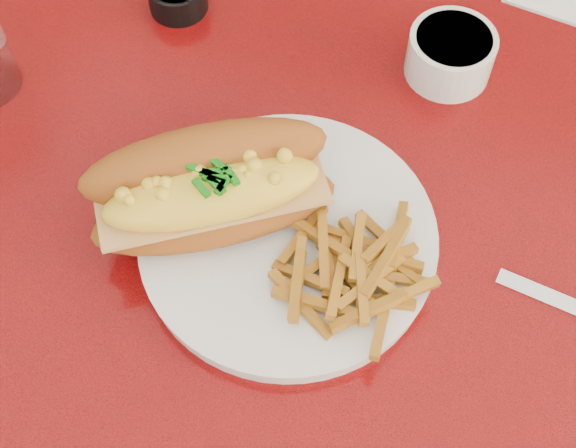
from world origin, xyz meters
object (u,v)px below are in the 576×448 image
(diner_table, at_px, (421,300))
(mac_hoagie, at_px, (210,188))
(dinner_plate, at_px, (288,239))
(fork, at_px, (356,212))
(booth_bench_far, at_px, (504,15))
(gravy_ramekin, at_px, (451,54))

(diner_table, height_order, mac_hoagie, mac_hoagie)
(dinner_plate, bearing_deg, fork, 40.62)
(mac_hoagie, bearing_deg, fork, -14.36)
(booth_bench_far, xyz_separation_m, gravy_ramekin, (-0.05, -0.62, 0.51))
(diner_table, distance_m, booth_bench_far, 0.87)
(mac_hoagie, distance_m, gravy_ramekin, 0.31)
(diner_table, xyz_separation_m, fork, (-0.08, -0.02, 0.18))
(booth_bench_far, relative_size, dinner_plate, 3.61)
(diner_table, relative_size, fork, 8.37)
(gravy_ramekin, bearing_deg, dinner_plate, -108.88)
(dinner_plate, height_order, gravy_ramekin, gravy_ramekin)
(booth_bench_far, bearing_deg, mac_hoagie, -103.54)
(booth_bench_far, height_order, fork, booth_bench_far)
(mac_hoagie, bearing_deg, dinner_plate, -33.81)
(dinner_plate, height_order, mac_hoagie, mac_hoagie)
(diner_table, bearing_deg, gravy_ramekin, 103.66)
(diner_table, distance_m, mac_hoagie, 0.32)
(booth_bench_far, distance_m, fork, 0.98)
(mac_hoagie, height_order, fork, mac_hoagie)
(dinner_plate, bearing_deg, mac_hoagie, -179.79)
(fork, bearing_deg, dinner_plate, 98.79)
(booth_bench_far, relative_size, gravy_ramekin, 10.18)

